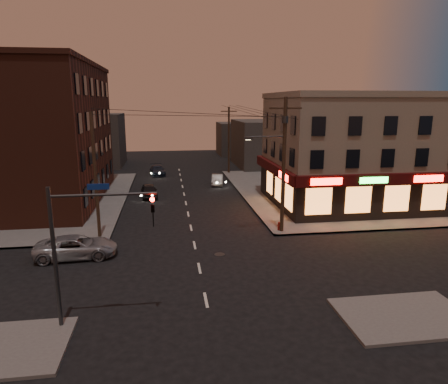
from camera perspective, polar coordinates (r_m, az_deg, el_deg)
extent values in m
plane|color=black|center=(24.53, -3.55, -10.81)|extent=(120.00, 120.00, 0.00)
cube|color=#514F4C|center=(46.90, 16.87, 0.24)|extent=(24.00, 28.00, 0.15)
cube|color=#514F4C|center=(45.55, -28.92, -1.19)|extent=(24.00, 28.00, 0.15)
cube|color=gray|center=(40.33, 18.02, 5.52)|extent=(15.00, 12.00, 10.00)
cube|color=gray|center=(40.06, 18.54, 12.98)|extent=(15.20, 12.20, 0.50)
cube|color=black|center=(35.72, 21.81, -1.03)|extent=(15.12, 0.25, 3.40)
cube|color=black|center=(38.20, 7.58, 0.64)|extent=(0.25, 12.12, 3.40)
cube|color=#3A0909|center=(35.11, 22.29, 1.71)|extent=(15.60, 0.50, 0.90)
cube|color=#3A0909|center=(37.79, 7.23, 3.29)|extent=(0.50, 12.60, 0.90)
cube|color=#FF140C|center=(32.51, 14.44, 1.45)|extent=(2.60, 0.06, 0.55)
cube|color=#FF140C|center=(36.78, 27.21, 1.71)|extent=(2.60, 0.06, 0.55)
cube|color=#26FF3F|center=(34.24, 20.63, 1.59)|extent=(2.40, 0.06, 0.50)
cube|color=#FF140C|center=(34.12, 8.47, 2.24)|extent=(0.06, 2.60, 0.55)
cube|color=orange|center=(35.28, 21.09, -0.97)|extent=(12.40, 0.08, 2.20)
cube|color=orange|center=(37.20, 7.78, 0.46)|extent=(0.08, 8.40, 2.20)
cube|color=#4C2318|center=(43.46, -25.50, 7.38)|extent=(12.00, 20.00, 13.00)
cube|color=#3F3D3A|center=(62.75, 6.39, 6.92)|extent=(10.00, 12.00, 7.00)
cube|color=#3F3D3A|center=(65.66, -18.21, 7.06)|extent=(9.00, 10.00, 8.00)
cube|color=#3F3D3A|center=(75.98, 2.25, 7.62)|extent=(8.00, 8.00, 6.00)
cylinder|color=#382619|center=(29.85, 8.52, 3.66)|extent=(0.28, 0.28, 10.00)
cube|color=#382619|center=(29.49, 8.79, 11.74)|extent=(2.40, 0.12, 0.12)
cylinder|color=#333538|center=(29.51, 8.73, 10.19)|extent=(0.44, 0.44, 0.50)
cylinder|color=#333538|center=(29.24, 6.19, 7.88)|extent=(2.60, 0.10, 0.10)
cube|color=#333538|center=(28.93, 3.48, 7.68)|extent=(0.60, 0.25, 0.18)
cube|color=#FFD88C|center=(28.94, 3.47, 7.48)|extent=(0.35, 0.15, 0.04)
cylinder|color=#382619|center=(55.33, 0.69, 7.42)|extent=(0.26, 0.26, 9.00)
cylinder|color=#382619|center=(29.81, -17.89, 2.19)|extent=(0.24, 0.24, 9.00)
cylinder|color=#333538|center=(18.71, -23.00, -8.96)|extent=(0.18, 0.18, 6.40)
cylinder|color=#333538|center=(17.45, -16.80, -0.37)|extent=(4.40, 0.12, 0.12)
imported|color=black|center=(17.37, -10.17, -1.78)|extent=(0.16, 0.20, 1.00)
sphere|color=#FF0C05|center=(17.20, -10.21, -1.07)|extent=(0.20, 0.20, 0.20)
cube|color=navy|center=(17.41, -17.53, 0.73)|extent=(0.90, 0.05, 0.25)
imported|color=gray|center=(27.52, -20.34, -7.36)|extent=(5.22, 2.63, 1.42)
imported|color=black|center=(42.54, -10.66, 0.16)|extent=(1.97, 4.14, 1.37)
imported|color=slate|center=(48.21, -0.97, 1.79)|extent=(1.79, 3.91, 1.24)
imported|color=#17202E|center=(55.41, -9.47, 3.09)|extent=(2.36, 4.68, 1.30)
cylinder|color=maroon|center=(31.08, 7.87, -4.94)|extent=(0.23, 0.23, 0.53)
sphere|color=maroon|center=(31.00, 7.88, -4.42)|extent=(0.21, 0.21, 0.21)
cylinder|color=maroon|center=(31.05, 7.87, -4.75)|extent=(0.30, 0.16, 0.11)
cylinder|color=maroon|center=(31.05, 7.87, -4.75)|extent=(0.16, 0.30, 0.11)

